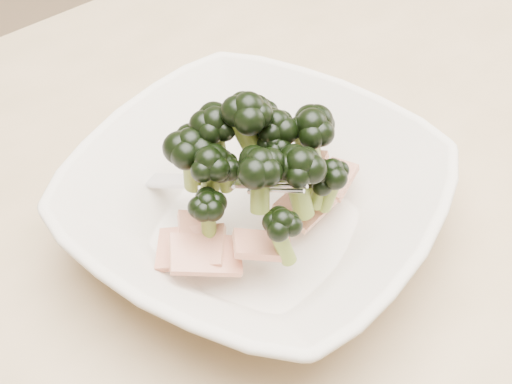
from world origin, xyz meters
The scene contains 2 objects.
dining_table centered at (0.00, 0.00, 0.65)m, with size 1.20×0.80×0.75m.
broccoli_dish centered at (-0.09, -0.02, 0.79)m, with size 0.37×0.37×0.14m.
Camera 1 is at (-0.34, -0.32, 1.22)m, focal length 50.00 mm.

